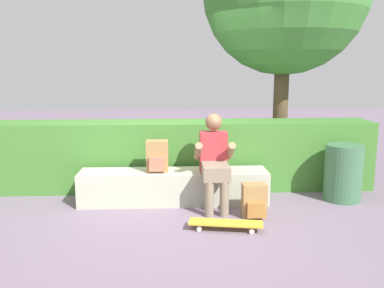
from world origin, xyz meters
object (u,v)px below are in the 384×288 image
(person_skater, at_px, (214,159))
(backpack_on_ground, at_px, (254,201))
(bench_main, at_px, (174,187))
(skateboard_near_person, at_px, (226,223))
(backpack_on_bench, at_px, (157,157))
(trash_bin, at_px, (343,173))

(person_skater, height_order, backpack_on_ground, person_skater)
(bench_main, bearing_deg, backpack_on_ground, -31.42)
(skateboard_near_person, bearing_deg, backpack_on_bench, 129.21)
(person_skater, bearing_deg, skateboard_near_person, -85.78)
(trash_bin, bearing_deg, backpack_on_bench, -179.80)
(bench_main, height_order, skateboard_near_person, bench_main)
(backpack_on_ground, height_order, trash_bin, trash_bin)
(person_skater, relative_size, backpack_on_ground, 2.93)
(backpack_on_bench, height_order, backpack_on_ground, backpack_on_bench)
(bench_main, distance_m, trash_bin, 2.24)
(bench_main, bearing_deg, trash_bin, -0.02)
(bench_main, relative_size, trash_bin, 3.26)
(backpack_on_bench, bearing_deg, person_skater, -16.01)
(backpack_on_ground, bearing_deg, backpack_on_bench, 153.82)
(backpack_on_bench, bearing_deg, skateboard_near_person, -50.79)
(backpack_on_ground, bearing_deg, bench_main, 148.58)
(bench_main, height_order, backpack_on_bench, backpack_on_bench)
(person_skater, distance_m, skateboard_near_person, 0.92)
(skateboard_near_person, xyz_separation_m, backpack_on_bench, (-0.77, 0.94, 0.54))
(person_skater, bearing_deg, trash_bin, 7.00)
(person_skater, xyz_separation_m, trash_bin, (1.73, 0.21, -0.25))
(backpack_on_bench, relative_size, trash_bin, 0.54)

